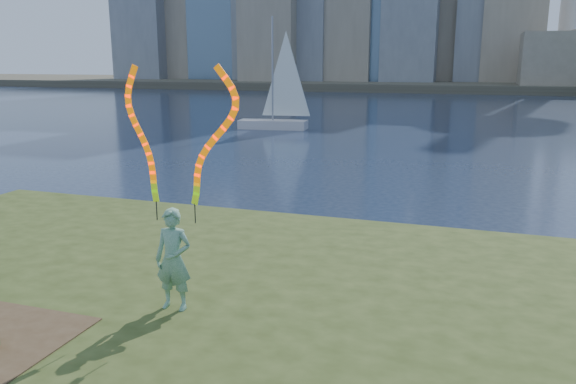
% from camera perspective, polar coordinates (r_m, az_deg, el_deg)
% --- Properties ---
extents(ground, '(320.00, 320.00, 0.00)m').
position_cam_1_polar(ground, '(10.18, -9.38, -13.20)').
color(ground, '#18243C').
rests_on(ground, ground).
extents(grassy_knoll, '(20.00, 18.00, 0.80)m').
position_cam_1_polar(grassy_knoll, '(8.32, -17.17, -17.41)').
color(grassy_knoll, '#334117').
rests_on(grassy_knoll, ground).
extents(far_shore, '(320.00, 40.00, 1.20)m').
position_cam_1_polar(far_shore, '(103.18, 16.34, 10.45)').
color(far_shore, '#484435').
rests_on(far_shore, ground).
extents(woman_with_ribbons, '(2.03, 0.41, 3.96)m').
position_cam_1_polar(woman_with_ribbons, '(8.49, -11.62, -2.62)').
color(woman_with_ribbons, '#15673A').
rests_on(woman_with_ribbons, grassy_knoll).
extents(sailboat, '(4.94, 1.94, 7.42)m').
position_cam_1_polar(sailboat, '(38.27, -1.19, 8.31)').
color(sailboat, silver).
rests_on(sailboat, ground).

